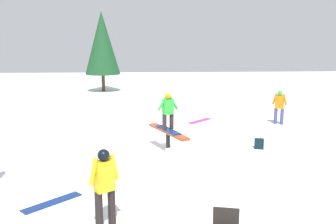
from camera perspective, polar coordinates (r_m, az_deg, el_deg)
ground_plane at (r=12.28m, az=-0.00°, el=-6.29°), size 60.00×60.00×0.00m
rail_feature at (r=12.10m, az=-0.00°, el=-3.35°), size 2.22×1.22×0.77m
snow_kicker_ramp at (r=10.42m, az=5.58°, el=-7.84°), size 2.26×2.11×0.60m
main_rider_on_rail at (r=11.94m, az=-0.00°, el=-0.05°), size 1.37×0.78×1.22m
bystander_yellow at (r=7.46m, az=-9.65°, el=-10.82°), size 0.46×0.59×1.61m
bystander_orange at (r=16.92m, az=16.61°, el=0.97°), size 0.43×0.61×1.48m
loose_snowboard_magenta at (r=17.01m, az=4.89°, el=-1.36°), size 1.24×1.22×0.02m
loose_snowboard_white at (r=15.67m, az=22.40°, el=-3.26°), size 0.65×1.54×0.02m
loose_snowboard_navy at (r=9.14m, az=-17.22°, el=-13.03°), size 1.19×1.21×0.02m
backpack_on_snow at (r=13.10m, az=13.70°, el=-4.72°), size 0.28×0.34×0.34m
pine_tree_near at (r=26.79m, az=-10.02°, el=10.31°), size 2.44×2.44×5.55m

